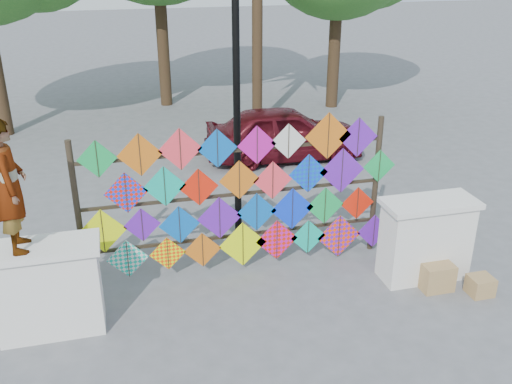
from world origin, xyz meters
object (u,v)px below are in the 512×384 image
(kite_rack, at_px, (244,198))
(sedan, at_px, (285,133))
(vendor_woman, at_px, (10,186))
(lamppost, at_px, (236,81))

(kite_rack, distance_m, sedan, 5.09)
(vendor_woman, relative_size, sedan, 0.45)
(kite_rack, xyz_separation_m, sedan, (2.07, 4.61, -0.58))
(sedan, bearing_deg, lamppost, 153.52)
(lamppost, bearing_deg, kite_rack, -98.37)
(kite_rack, relative_size, sedan, 1.32)
(vendor_woman, xyz_separation_m, lamppost, (3.23, 2.20, 0.58))
(vendor_woman, height_order, sedan, vendor_woman)
(sedan, distance_m, lamppost, 4.35)
(vendor_woman, height_order, lamppost, lamppost)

